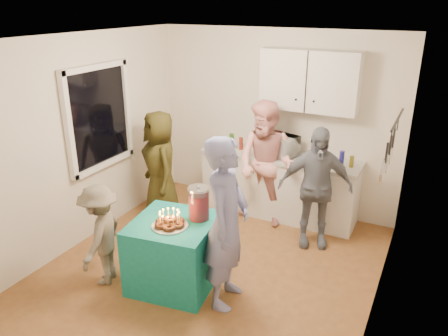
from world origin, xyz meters
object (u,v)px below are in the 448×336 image
at_px(counter, 279,187).
at_px(child_near_left, 101,235).
at_px(woman_back_left, 160,166).
at_px(punch_jar, 199,204).
at_px(man_birthday, 227,224).
at_px(woman_back_right, 315,188).
at_px(microwave, 278,145).
at_px(woman_back_center, 266,165).
at_px(party_table, 175,253).

height_order(counter, child_near_left, child_near_left).
bearing_deg(child_near_left, woman_back_left, 174.19).
bearing_deg(punch_jar, man_birthday, -24.06).
height_order(punch_jar, woman_back_right, woman_back_right).
distance_m(counter, microwave, 0.63).
distance_m(woman_back_left, woman_back_center, 1.46).
relative_size(counter, woman_back_right, 1.41).
relative_size(woman_back_left, child_near_left, 1.35).
relative_size(microwave, woman_back_right, 0.33).
relative_size(microwave, party_table, 0.61).
xyz_separation_m(microwave, party_table, (-0.38, -2.09, -0.67)).
relative_size(party_table, woman_back_center, 0.49).
relative_size(counter, punch_jar, 6.47).
bearing_deg(punch_jar, party_table, -138.31).
bearing_deg(child_near_left, punch_jar, 101.99).
bearing_deg(party_table, microwave, 79.69).
xyz_separation_m(counter, punch_jar, (-0.22, -1.91, 0.50)).
height_order(counter, woman_back_right, woman_back_right).
xyz_separation_m(counter, woman_back_center, (-0.08, -0.34, 0.44)).
relative_size(punch_jar, man_birthday, 0.19).
bearing_deg(man_birthday, child_near_left, 94.95).
xyz_separation_m(punch_jar, woman_back_right, (0.89, 1.32, -0.15)).
relative_size(counter, woman_back_left, 1.41).
height_order(microwave, woman_back_left, woman_back_left).
xyz_separation_m(party_table, punch_jar, (0.21, 0.19, 0.55)).
height_order(woman_back_left, woman_back_center, woman_back_center).
bearing_deg(woman_back_center, man_birthday, -69.23).
relative_size(woman_back_right, child_near_left, 1.35).
relative_size(man_birthday, child_near_left, 1.55).
distance_m(counter, child_near_left, 2.68).
bearing_deg(counter, woman_back_center, -103.78).
height_order(punch_jar, woman_back_center, woman_back_center).
height_order(microwave, child_near_left, microwave).
bearing_deg(woman_back_left, woman_back_right, 44.44).
relative_size(man_birthday, woman_back_center, 1.03).
relative_size(counter, microwave, 4.21).
bearing_deg(microwave, woman_back_right, -24.25).
xyz_separation_m(party_table, woman_back_left, (-1.03, 1.26, 0.40)).
bearing_deg(party_table, child_near_left, -155.60).
distance_m(man_birthday, woman_back_left, 2.09).
bearing_deg(child_near_left, woman_back_right, 118.33).
relative_size(woman_back_left, woman_back_center, 0.90).
bearing_deg(woman_back_right, woman_back_center, 139.86).
xyz_separation_m(counter, woman_back_right, (0.67, -0.59, 0.35)).
relative_size(party_table, punch_jar, 2.50).
bearing_deg(party_table, woman_back_center, 78.98).
height_order(party_table, woman_back_left, woman_back_left).
distance_m(woman_back_left, child_near_left, 1.63).
distance_m(microwave, woman_back_right, 0.97).
bearing_deg(woman_back_right, punch_jar, -145.83).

